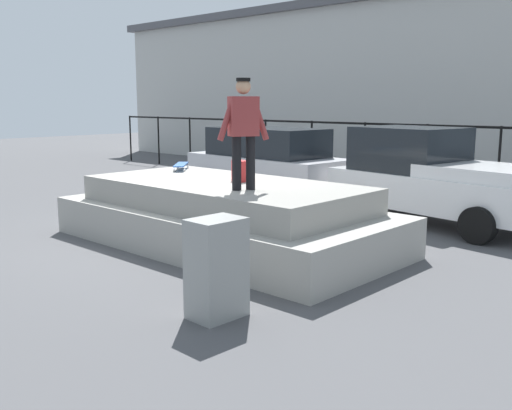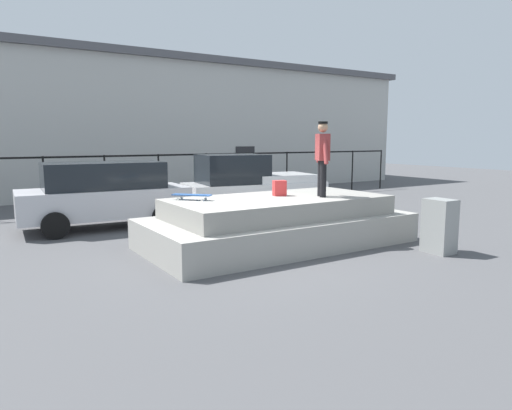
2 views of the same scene
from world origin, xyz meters
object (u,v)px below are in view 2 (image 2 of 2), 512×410
Objects in this scene: skateboarder at (322,154)px; utility_box at (439,226)px; skateboard at (192,195)px; car_white_pickup_mid at (250,185)px; car_silver_hatchback_near at (105,193)px; backpack at (279,188)px.

skateboarder reaches higher than utility_box.
car_white_pickup_mid is (3.56, 3.43, -0.25)m from skateboard.
utility_box is at bearing -35.54° from skateboard.
car_white_pickup_mid reaches higher than car_silver_hatchback_near.
skateboarder is at bearing 154.27° from backpack.
backpack is 4.85m from car_silver_hatchback_near.
car_silver_hatchback_near is at bearing 128.47° from skateboarder.
utility_box is (1.49, -1.97, -1.45)m from skateboarder.
car_white_pickup_mid is 6.45m from utility_box.
skateboarder is 4.76× the size of backpack.
car_silver_hatchback_near is (-3.59, 4.51, -1.09)m from skateboarder.
skateboarder is 2.20× the size of skateboard.
backpack is (-0.69, 0.64, -0.77)m from skateboarder.
skateboard is 2.03m from backpack.
utility_box is (5.08, -6.48, -0.36)m from car_silver_hatchback_near.
backpack reaches higher than skateboard.
car_white_pickup_mid is (4.46, -0.07, -0.00)m from car_silver_hatchback_near.
utility_box is at bearing -51.91° from car_silver_hatchback_near.
skateboard is 0.17× the size of car_silver_hatchback_near.
car_silver_hatchback_near reaches higher than utility_box.
car_silver_hatchback_near is 8.25m from utility_box.
utility_box is (2.19, -2.61, -0.68)m from backpack.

